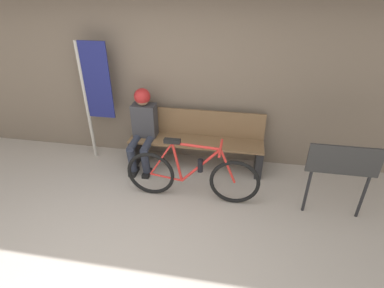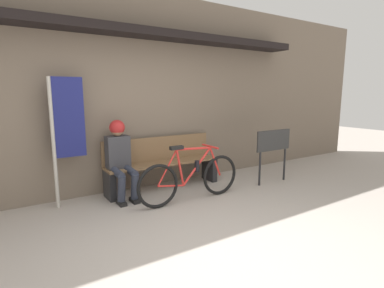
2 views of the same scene
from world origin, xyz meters
name	(u,v)px [view 1 (image 1 of 2)]	position (x,y,z in m)	size (l,w,h in m)	color
ground_plane	(112,270)	(0.00, 0.00, 0.00)	(24.00, 24.00, 0.00)	#ADA399
storefront_wall	(163,49)	(0.00, 2.32, 1.66)	(12.00, 0.56, 3.20)	#756656
park_bench_near	(196,141)	(0.52, 2.02, 0.42)	(1.95, 0.42, 0.86)	brown
bicycle	(192,176)	(0.59, 1.24, 0.35)	(1.71, 0.40, 0.85)	black
person_seated	(143,124)	(-0.24, 1.91, 0.69)	(0.34, 0.60, 1.19)	#2D3342
banner_pole	(93,89)	(-0.98, 2.01, 1.13)	(0.45, 0.05, 1.80)	#B7B2A8
signboard	(343,166)	(2.31, 1.23, 0.70)	(0.78, 0.04, 0.95)	#232326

